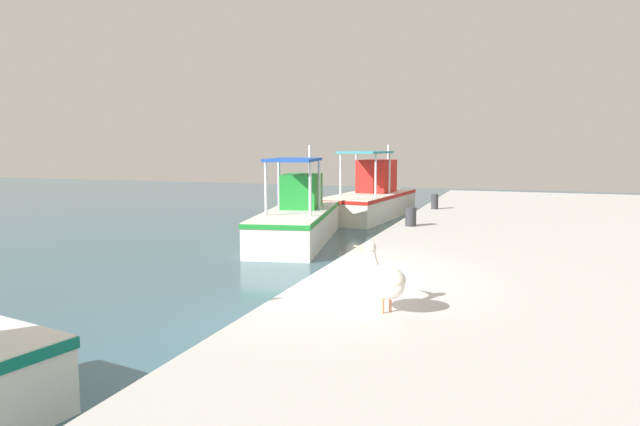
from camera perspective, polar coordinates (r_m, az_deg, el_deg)
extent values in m
cube|color=silver|center=(16.56, -2.27, -1.32)|extent=(6.10, 2.81, 0.93)
cube|color=#1E8C2D|center=(16.51, -2.28, 0.00)|extent=(6.15, 2.86, 0.12)
cube|color=#1E8C2D|center=(17.17, -1.83, 2.24)|extent=(1.81, 1.33, 1.02)
cylinder|color=silver|center=(15.03, -0.99, 2.39)|extent=(0.08, 0.08, 1.43)
cylinder|color=silver|center=(15.28, -5.44, 2.43)|extent=(0.08, 0.08, 1.43)
cylinder|color=silver|center=(16.60, -0.08, 2.81)|extent=(0.08, 0.08, 1.43)
cylinder|color=silver|center=(16.82, -4.14, 2.84)|extent=(0.08, 0.08, 1.43)
cube|color=#1E4CB2|center=(15.88, -2.67, 5.35)|extent=(2.58, 1.70, 0.08)
cylinder|color=silver|center=(18.59, -1.02, 3.92)|extent=(0.10, 0.10, 1.88)
torus|color=orange|center=(17.39, -3.59, 2.29)|extent=(0.55, 0.20, 0.54)
cube|color=silver|center=(22.21, 5.03, 0.74)|extent=(6.14, 2.48, 0.95)
cube|color=red|center=(22.17, 5.04, 1.76)|extent=(6.18, 2.52, 0.12)
cube|color=red|center=(22.83, 5.70, 3.71)|extent=(1.77, 1.32, 1.29)
cylinder|color=silver|center=(20.62, 5.60, 3.77)|extent=(0.08, 0.08, 1.56)
cylinder|color=silver|center=(21.10, 2.08, 3.86)|extent=(0.08, 0.08, 1.56)
cylinder|color=silver|center=(22.15, 6.97, 3.96)|extent=(0.08, 0.08, 1.56)
cylinder|color=silver|center=(22.60, 3.66, 4.05)|extent=(0.08, 0.08, 1.56)
cube|color=teal|center=(21.58, 4.60, 6.09)|extent=(2.54, 1.65, 0.08)
cylinder|color=silver|center=(24.23, 6.86, 4.58)|extent=(0.10, 0.10, 1.88)
cylinder|color=tan|center=(7.00, 7.06, -8.92)|extent=(0.04, 0.04, 0.22)
cylinder|color=tan|center=(6.93, 6.31, -9.09)|extent=(0.04, 0.04, 0.22)
ellipsoid|color=white|center=(6.94, 6.44, -6.93)|extent=(0.63, 0.71, 0.40)
ellipsoid|color=silver|center=(6.89, 6.72, -6.52)|extent=(0.62, 0.66, 0.28)
cylinder|color=white|center=(7.03, 5.45, -4.90)|extent=(0.19, 0.21, 0.27)
sphere|color=white|center=(7.06, 5.04, -3.52)|extent=(0.22, 0.22, 0.16)
cone|color=#F2B272|center=(7.22, 4.02, -3.45)|extent=(0.23, 0.28, 0.07)
cylinder|color=#333338|center=(14.35, 9.08, -0.38)|extent=(0.28, 0.28, 0.46)
cylinder|color=#333338|center=(18.35, 11.43, 1.14)|extent=(0.22, 0.22, 0.47)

